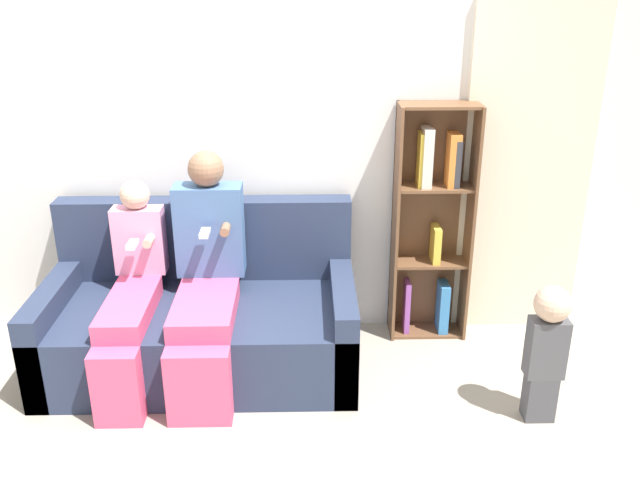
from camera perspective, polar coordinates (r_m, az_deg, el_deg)
ground_plane at (r=3.70m, az=-8.39°, el=-14.77°), size 14.00×14.00×0.00m
back_wall at (r=4.12m, az=-7.70°, el=8.85°), size 10.00×0.06×2.55m
curtain_panel at (r=4.32m, az=16.96°, el=5.36°), size 0.78×0.04×2.06m
couch at (r=4.04m, az=-9.89°, el=-6.65°), size 1.76×0.92×0.91m
adult_seated at (r=3.80m, az=-9.57°, el=-2.71°), size 0.39×0.88×1.26m
child_seated at (r=3.88m, az=-15.68°, el=-4.30°), size 0.29×0.88×1.08m
toddler_standing at (r=3.63m, az=18.55°, el=-8.42°), size 0.19×0.18×0.76m
bookshelf at (r=4.19m, az=9.45°, el=1.77°), size 0.47×0.23×1.48m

